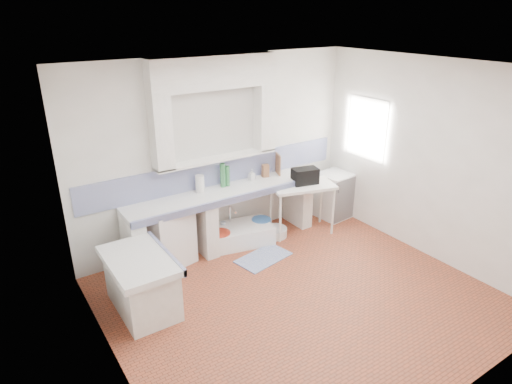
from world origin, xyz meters
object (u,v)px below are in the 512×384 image
stove (168,235)px  fridge (334,195)px  sink (237,236)px  side_table (302,208)px

stove → fridge: 3.00m
stove → fridge: stove is taller
stove → sink: stove is taller
sink → fridge: fridge is taller
stove → side_table: size_ratio=0.85×
side_table → fridge: 0.85m
stove → fridge: bearing=-14.5°
stove → fridge: size_ratio=1.06×
side_table → fridge: bearing=26.0°
sink → fridge: 1.93m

